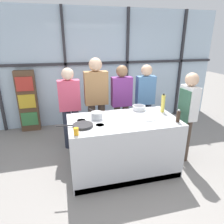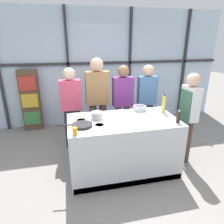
{
  "view_description": "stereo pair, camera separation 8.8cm",
  "coord_description": "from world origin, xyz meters",
  "px_view_note": "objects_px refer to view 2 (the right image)",
  "views": [
    {
      "loc": [
        -0.88,
        -2.77,
        2.09
      ],
      "look_at": [
        -0.16,
        0.1,
        1.01
      ],
      "focal_mm": 32.0,
      "sensor_mm": 36.0,
      "label": 1
    },
    {
      "loc": [
        -0.8,
        -2.79,
        2.09
      ],
      "look_at": [
        -0.16,
        0.1,
        1.01
      ],
      "focal_mm": 32.0,
      "sensor_mm": 36.0,
      "label": 2
    }
  ],
  "objects_px": {
    "frying_pan": "(82,125)",
    "oil_bottle": "(164,104)",
    "white_plate": "(148,118)",
    "mixing_bowl": "(140,108)",
    "spectator_far_left": "(71,104)",
    "spectator_far_right": "(147,98)",
    "pepper_grinder": "(178,117)",
    "saucepan": "(97,115)",
    "chef": "(188,112)",
    "spectator_center_right": "(123,100)",
    "spectator_center_left": "(98,98)",
    "juice_glass_near": "(75,131)"
  },
  "relations": [
    {
      "from": "spectator_far_right",
      "to": "spectator_center_left",
      "type": "bearing_deg",
      "value": -0.0
    },
    {
      "from": "white_plate",
      "to": "mixing_bowl",
      "type": "xyz_separation_m",
      "value": [
        0.01,
        0.41,
        0.04
      ]
    },
    {
      "from": "chef",
      "to": "saucepan",
      "type": "distance_m",
      "value": 1.57
    },
    {
      "from": "white_plate",
      "to": "mixing_bowl",
      "type": "relative_size",
      "value": 1.2
    },
    {
      "from": "spectator_center_right",
      "to": "spectator_far_right",
      "type": "xyz_separation_m",
      "value": [
        0.52,
        -0.0,
        0.01
      ]
    },
    {
      "from": "spectator_center_left",
      "to": "white_plate",
      "type": "height_order",
      "value": "spectator_center_left"
    },
    {
      "from": "chef",
      "to": "mixing_bowl",
      "type": "xyz_separation_m",
      "value": [
        -0.77,
        0.31,
        0.03
      ]
    },
    {
      "from": "white_plate",
      "to": "pepper_grinder",
      "type": "xyz_separation_m",
      "value": [
        0.38,
        -0.25,
        0.08
      ]
    },
    {
      "from": "oil_bottle",
      "to": "juice_glass_near",
      "type": "distance_m",
      "value": 1.61
    },
    {
      "from": "white_plate",
      "to": "oil_bottle",
      "type": "bearing_deg",
      "value": 31.2
    },
    {
      "from": "oil_bottle",
      "to": "pepper_grinder",
      "type": "xyz_separation_m",
      "value": [
        0.01,
        -0.47,
        -0.06
      ]
    },
    {
      "from": "saucepan",
      "to": "oil_bottle",
      "type": "distance_m",
      "value": 1.16
    },
    {
      "from": "frying_pan",
      "to": "pepper_grinder",
      "type": "xyz_separation_m",
      "value": [
        1.42,
        -0.18,
        0.07
      ]
    },
    {
      "from": "white_plate",
      "to": "spectator_center_right",
      "type": "bearing_deg",
      "value": 97.34
    },
    {
      "from": "spectator_far_left",
      "to": "white_plate",
      "type": "bearing_deg",
      "value": 138.96
    },
    {
      "from": "spectator_center_left",
      "to": "juice_glass_near",
      "type": "bearing_deg",
      "value": 69.18
    },
    {
      "from": "spectator_center_right",
      "to": "juice_glass_near",
      "type": "relative_size",
      "value": 16.35
    },
    {
      "from": "chef",
      "to": "saucepan",
      "type": "height_order",
      "value": "chef"
    },
    {
      "from": "chef",
      "to": "white_plate",
      "type": "xyz_separation_m",
      "value": [
        -0.78,
        -0.1,
        -0.0
      ]
    },
    {
      "from": "chef",
      "to": "pepper_grinder",
      "type": "relative_size",
      "value": 7.75
    },
    {
      "from": "spectator_far_right",
      "to": "frying_pan",
      "type": "distance_m",
      "value": 1.78
    },
    {
      "from": "spectator_far_left",
      "to": "oil_bottle",
      "type": "distance_m",
      "value": 1.73
    },
    {
      "from": "oil_bottle",
      "to": "juice_glass_near",
      "type": "bearing_deg",
      "value": -160.69
    },
    {
      "from": "juice_glass_near",
      "to": "saucepan",
      "type": "bearing_deg",
      "value": 53.74
    },
    {
      "from": "spectator_far_right",
      "to": "pepper_grinder",
      "type": "bearing_deg",
      "value": 89.81
    },
    {
      "from": "spectator_center_left",
      "to": "juice_glass_near",
      "type": "xyz_separation_m",
      "value": [
        -0.5,
        -1.32,
        -0.06
      ]
    },
    {
      "from": "chef",
      "to": "pepper_grinder",
      "type": "bearing_deg",
      "value": 131.06
    },
    {
      "from": "frying_pan",
      "to": "pepper_grinder",
      "type": "bearing_deg",
      "value": -7.32
    },
    {
      "from": "spectator_center_left",
      "to": "frying_pan",
      "type": "xyz_separation_m",
      "value": [
        -0.39,
        -1.07,
        -0.09
      ]
    },
    {
      "from": "spectator_far_left",
      "to": "frying_pan",
      "type": "xyz_separation_m",
      "value": [
        0.12,
        -1.07,
        0.01
      ]
    },
    {
      "from": "spectator_far_right",
      "to": "juice_glass_near",
      "type": "relative_size",
      "value": 16.3
    },
    {
      "from": "pepper_grinder",
      "to": "spectator_far_left",
      "type": "bearing_deg",
      "value": 140.84
    },
    {
      "from": "chef",
      "to": "spectator_far_left",
      "type": "xyz_separation_m",
      "value": [
        -1.94,
        0.91,
        0.0
      ]
    },
    {
      "from": "spectator_center_left",
      "to": "spectator_center_right",
      "type": "height_order",
      "value": "spectator_center_left"
    },
    {
      "from": "frying_pan",
      "to": "oil_bottle",
      "type": "xyz_separation_m",
      "value": [
        1.41,
        0.29,
        0.13
      ]
    },
    {
      "from": "spectator_center_right",
      "to": "oil_bottle",
      "type": "relative_size",
      "value": 5.04
    },
    {
      "from": "spectator_far_right",
      "to": "white_plate",
      "type": "xyz_separation_m",
      "value": [
        -0.39,
        -1.01,
        -0.02
      ]
    },
    {
      "from": "white_plate",
      "to": "oil_bottle",
      "type": "xyz_separation_m",
      "value": [
        0.37,
        0.22,
        0.15
      ]
    },
    {
      "from": "spectator_center_right",
      "to": "juice_glass_near",
      "type": "xyz_separation_m",
      "value": [
        -1.02,
        -1.32,
        0.03
      ]
    },
    {
      "from": "spectator_center_left",
      "to": "spectator_far_right",
      "type": "relative_size",
      "value": 1.1
    },
    {
      "from": "saucepan",
      "to": "mixing_bowl",
      "type": "bearing_deg",
      "value": 15.49
    },
    {
      "from": "juice_glass_near",
      "to": "white_plate",
      "type": "bearing_deg",
      "value": 15.0
    },
    {
      "from": "frying_pan",
      "to": "juice_glass_near",
      "type": "relative_size",
      "value": 5.26
    },
    {
      "from": "saucepan",
      "to": "mixing_bowl",
      "type": "xyz_separation_m",
      "value": [
        0.79,
        0.22,
        -0.02
      ]
    },
    {
      "from": "spectator_center_left",
      "to": "saucepan",
      "type": "relative_size",
      "value": 5.26
    },
    {
      "from": "spectator_far_right",
      "to": "pepper_grinder",
      "type": "xyz_separation_m",
      "value": [
        -0.0,
        -1.26,
        0.06
      ]
    },
    {
      "from": "chef",
      "to": "mixing_bowl",
      "type": "relative_size",
      "value": 7.02
    },
    {
      "from": "pepper_grinder",
      "to": "juice_glass_near",
      "type": "relative_size",
      "value": 2.06
    },
    {
      "from": "saucepan",
      "to": "spectator_center_left",
      "type": "bearing_deg",
      "value": 80.5
    },
    {
      "from": "saucepan",
      "to": "frying_pan",
      "type": "bearing_deg",
      "value": -135.61
    }
  ]
}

